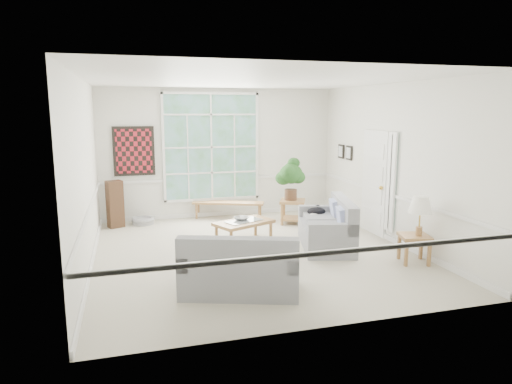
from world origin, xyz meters
TOP-DOWN VIEW (x-y plane):
  - floor at (0.00, 0.00)m, footprint 5.50×6.00m
  - ceiling at (0.00, 0.00)m, footprint 5.50×6.00m
  - wall_back at (0.00, 3.00)m, footprint 5.50×0.02m
  - wall_front at (0.00, -3.00)m, footprint 5.50×0.02m
  - wall_left at (-2.75, 0.00)m, footprint 0.02×6.00m
  - wall_right at (2.75, 0.00)m, footprint 0.02×6.00m
  - window_back at (-0.20, 2.96)m, footprint 2.30×0.08m
  - entry_door at (2.71, 0.60)m, footprint 0.08×0.90m
  - door_sidelight at (2.71, -0.03)m, footprint 0.08×0.26m
  - wall_art at (-1.95, 2.95)m, footprint 0.90×0.06m
  - wall_frame_near at (2.71, 1.75)m, footprint 0.04×0.26m
  - wall_frame_far at (2.71, 2.15)m, footprint 0.04×0.26m
  - loveseat_right at (1.37, -0.04)m, footprint 1.26×1.81m
  - loveseat_front at (-0.67, -1.70)m, footprint 1.78×1.30m
  - coffee_table at (-0.01, 0.65)m, footprint 1.25×1.00m
  - pewter_bowl at (-0.04, 0.73)m, footprint 0.47×0.47m
  - window_bench at (0.12, 2.65)m, footprint 1.66×0.91m
  - end_table at (1.39, 1.78)m, footprint 0.71×0.71m
  - houseplant at (1.35, 1.81)m, footprint 0.72×0.72m
  - side_table at (2.40, -1.28)m, footprint 0.57×0.57m
  - table_lamp at (2.45, -1.32)m, footprint 0.50×0.50m
  - pet_bed at (-1.83, 2.64)m, footprint 0.64×0.64m
  - floor_speaker at (-2.40, 2.51)m, footprint 0.39×0.35m
  - cat at (1.43, 0.55)m, footprint 0.46×0.44m

SIDE VIEW (x-z plane):
  - floor at x=0.00m, z-range -0.01..0.00m
  - pet_bed at x=-1.83m, z-range 0.00..0.14m
  - window_bench at x=0.12m, z-range 0.00..0.39m
  - coffee_table at x=-0.01m, z-range 0.00..0.41m
  - side_table at x=2.40m, z-range 0.00..0.47m
  - end_table at x=1.39m, z-range 0.00..0.53m
  - loveseat_front at x=-0.67m, z-range 0.00..0.87m
  - loveseat_right at x=1.37m, z-range 0.00..0.89m
  - pewter_bowl at x=-0.04m, z-range 0.41..0.49m
  - floor_speaker at x=-2.40m, z-range 0.00..1.02m
  - cat at x=1.43m, z-range 0.46..0.63m
  - table_lamp at x=2.45m, z-range 0.47..1.13m
  - houseplant at x=1.35m, z-range 0.53..1.48m
  - entry_door at x=2.71m, z-range 0.00..2.10m
  - door_sidelight at x=2.71m, z-range 0.20..2.10m
  - wall_back at x=0.00m, z-range 0.00..3.00m
  - wall_front at x=0.00m, z-range 0.00..3.00m
  - wall_left at x=-2.75m, z-range 0.00..3.00m
  - wall_right at x=2.75m, z-range 0.00..3.00m
  - wall_frame_near at x=2.71m, z-range 1.39..1.71m
  - wall_frame_far at x=2.71m, z-range 1.39..1.71m
  - wall_art at x=-1.95m, z-range 1.05..2.15m
  - window_back at x=-0.20m, z-range 0.45..2.85m
  - ceiling at x=0.00m, z-range 2.99..3.01m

